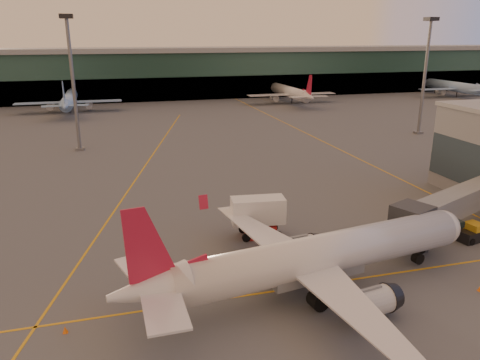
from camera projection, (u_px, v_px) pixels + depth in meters
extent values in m
plane|color=#4C4F54|center=(305.00, 321.00, 37.47)|extent=(600.00, 600.00, 0.00)
cube|color=orange|center=(283.00, 290.00, 42.06)|extent=(80.00, 0.25, 0.01)
cube|color=orange|center=(139.00, 175.00, 76.27)|extent=(31.30, 115.98, 0.01)
cube|color=orange|center=(305.00, 133.00, 109.54)|extent=(0.25, 160.00, 0.01)
cube|color=#19382D|center=(147.00, 76.00, 165.64)|extent=(400.00, 18.00, 16.00)
cube|color=gray|center=(145.00, 50.00, 163.02)|extent=(400.00, 20.00, 1.60)
cube|color=black|center=(150.00, 90.00, 159.01)|extent=(400.00, 1.00, 8.00)
cylinder|color=slate|center=(74.00, 86.00, 89.28)|extent=(0.70, 0.70, 25.00)
cube|color=black|center=(66.00, 16.00, 85.50)|extent=(2.40, 2.40, 0.80)
cube|color=slate|center=(80.00, 149.00, 92.93)|extent=(1.60, 1.60, 0.50)
cylinder|color=slate|center=(424.00, 79.00, 104.89)|extent=(0.70, 0.70, 25.00)
cube|color=black|center=(431.00, 19.00, 101.11)|extent=(2.40, 2.40, 0.80)
cube|color=slate|center=(418.00, 132.00, 108.54)|extent=(1.60, 1.60, 0.50)
cylinder|color=silver|center=(324.00, 254.00, 41.02)|extent=(28.12, 7.91, 3.58)
sphere|color=silver|center=(441.00, 228.00, 46.58)|extent=(3.51, 3.51, 3.51)
cube|color=black|center=(450.00, 222.00, 46.85)|extent=(1.96, 2.55, 0.63)
cone|color=silver|center=(148.00, 290.00, 34.71)|extent=(6.58, 4.32, 3.40)
cube|color=silver|center=(164.00, 309.00, 32.16)|extent=(3.00, 5.84, 0.18)
cylinder|color=silver|center=(370.00, 303.00, 37.16)|extent=(4.06, 2.89, 2.33)
cylinder|color=black|center=(318.00, 300.00, 39.02)|extent=(1.79, 1.49, 1.61)
cylinder|color=black|center=(318.00, 295.00, 38.87)|extent=(0.32, 0.32, 0.99)
cube|color=silver|center=(143.00, 270.00, 37.48)|extent=(4.46, 6.38, 0.18)
cylinder|color=silver|center=(298.00, 248.00, 46.61)|extent=(4.06, 2.89, 2.33)
cylinder|color=black|center=(290.00, 275.00, 43.06)|extent=(1.79, 1.49, 1.61)
cylinder|color=black|center=(290.00, 270.00, 42.91)|extent=(0.32, 0.32, 0.99)
cube|color=slate|center=(314.00, 268.00, 40.96)|extent=(9.19, 4.22, 1.43)
cylinder|color=black|center=(418.00, 258.00, 46.32)|extent=(1.23, 0.88, 1.13)
cube|color=slate|center=(462.00, 200.00, 53.44)|extent=(20.35, 10.73, 2.70)
cube|color=#2D3035|center=(412.00, 220.00, 47.80)|extent=(4.47, 4.47, 3.00)
cube|color=#2D3035|center=(416.00, 238.00, 49.81)|extent=(1.60, 2.40, 2.40)
cylinder|color=black|center=(421.00, 250.00, 49.04)|extent=(0.80, 0.40, 0.80)
cylinder|color=black|center=(409.00, 241.00, 51.06)|extent=(0.80, 0.40, 0.80)
cylinder|color=slate|center=(459.00, 221.00, 54.21)|extent=(0.50, 0.50, 2.58)
cube|color=#AD1B18|center=(260.00, 230.00, 53.11)|extent=(3.54, 2.82, 1.54)
cube|color=silver|center=(258.00, 210.00, 52.35)|extent=(6.19, 3.23, 2.87)
cylinder|color=black|center=(246.00, 238.00, 51.77)|extent=(0.96, 0.46, 0.92)
cylinder|color=black|center=(279.00, 236.00, 52.32)|extent=(0.96, 0.46, 0.92)
cube|color=black|center=(473.00, 234.00, 52.22)|extent=(4.18, 2.72, 1.25)
cube|color=gold|center=(474.00, 227.00, 51.97)|extent=(1.90, 2.08, 1.02)
cylinder|color=black|center=(472.00, 242.00, 50.94)|extent=(0.85, 0.48, 0.80)
cone|color=orange|center=(65.00, 330.00, 35.98)|extent=(0.43, 0.43, 0.54)
cube|color=orange|center=(66.00, 332.00, 36.05)|extent=(0.37, 0.37, 0.03)
cone|color=orange|center=(251.00, 218.00, 58.01)|extent=(0.42, 0.42, 0.54)
cube|color=orange|center=(251.00, 219.00, 58.09)|extent=(0.36, 0.36, 0.03)
cone|color=orange|center=(480.00, 288.00, 41.85)|extent=(0.47, 0.47, 0.59)
cube|color=orange|center=(480.00, 291.00, 41.93)|extent=(0.40, 0.40, 0.03)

